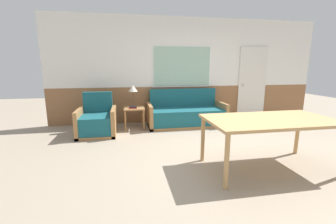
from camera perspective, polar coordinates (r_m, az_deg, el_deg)
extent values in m
plane|color=gray|center=(3.91, 15.52, -10.98)|extent=(16.00, 16.00, 0.00)
cube|color=#8E603D|center=(6.17, 5.16, 2.20)|extent=(7.20, 0.06, 0.94)
cube|color=white|center=(6.09, 5.39, 14.82)|extent=(7.20, 0.06, 1.76)
cube|color=white|center=(5.99, 3.59, 11.50)|extent=(1.58, 0.01, 1.07)
cube|color=#99BCA8|center=(5.99, 3.61, 11.50)|extent=(1.50, 0.02, 0.99)
cube|color=#9E7042|center=(5.69, 4.63, -3.12)|extent=(1.91, 0.83, 0.06)
cube|color=#195660|center=(5.62, 4.72, -1.06)|extent=(1.75, 0.75, 0.37)
cube|color=#195660|center=(5.92, 3.81, 3.69)|extent=(1.75, 0.10, 0.47)
cube|color=#9E7042|center=(5.47, -4.64, -0.98)|extent=(0.08, 0.83, 0.57)
cube|color=#9E7042|center=(5.93, 13.25, -0.27)|extent=(0.08, 0.83, 0.57)
cube|color=#9E7042|center=(5.17, -17.42, -5.16)|extent=(0.80, 0.83, 0.06)
cube|color=#195660|center=(5.09, -17.59, -2.88)|extent=(0.64, 0.75, 0.37)
cube|color=#195660|center=(5.38, -17.37, 2.45)|extent=(0.64, 0.10, 0.46)
cube|color=#9E7042|center=(5.16, -21.55, -2.51)|extent=(0.08, 0.83, 0.57)
cube|color=#9E7042|center=(5.07, -13.57, -2.26)|extent=(0.08, 0.83, 0.57)
cube|color=#9E7042|center=(5.38, -8.61, 0.95)|extent=(0.48, 0.48, 0.03)
cylinder|color=#9E7042|center=(5.22, -10.76, -2.28)|extent=(0.04, 0.04, 0.48)
cylinder|color=#9E7042|center=(5.23, -6.14, -2.11)|extent=(0.04, 0.04, 0.48)
cylinder|color=#9E7042|center=(5.63, -10.75, -1.27)|extent=(0.04, 0.04, 0.48)
cylinder|color=#9E7042|center=(5.64, -6.47, -1.11)|extent=(0.04, 0.04, 0.48)
cylinder|color=#4C3823|center=(5.46, -8.77, 1.36)|extent=(0.14, 0.14, 0.02)
cylinder|color=#4C3823|center=(5.43, -8.83, 3.31)|extent=(0.02, 0.02, 0.36)
cone|color=beige|center=(5.40, -8.91, 5.98)|extent=(0.22, 0.22, 0.15)
cube|color=#B22823|center=(5.29, -8.89, 1.05)|extent=(0.18, 0.15, 0.02)
cube|color=black|center=(5.28, -8.82, 1.28)|extent=(0.18, 0.13, 0.03)
cube|color=tan|center=(3.47, 24.60, -1.86)|extent=(1.79, 0.98, 0.04)
cylinder|color=tan|center=(2.82, 14.66, -12.16)|extent=(0.06, 0.06, 0.71)
cylinder|color=tan|center=(3.56, 8.83, -6.83)|extent=(0.06, 0.06, 0.71)
cylinder|color=tan|center=(4.39, 30.01, -4.75)|extent=(0.06, 0.06, 0.71)
cube|color=silver|center=(6.78, 20.56, 6.83)|extent=(0.81, 0.04, 1.99)
sphere|color=silver|center=(6.60, 18.58, 6.51)|extent=(0.06, 0.06, 0.06)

